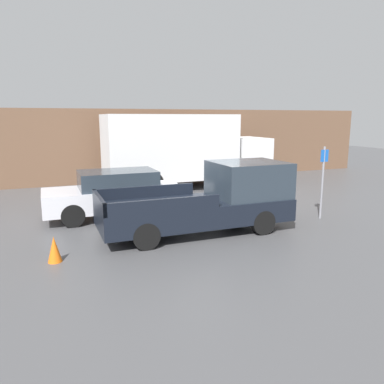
{
  "coord_description": "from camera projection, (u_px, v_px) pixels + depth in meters",
  "views": [
    {
      "loc": [
        -5.16,
        -10.76,
        3.37
      ],
      "look_at": [
        -0.81,
        0.21,
        1.02
      ],
      "focal_mm": 35.0,
      "sensor_mm": 36.0,
      "label": 1
    }
  ],
  "objects": [
    {
      "name": "delivery_truck",
      "position": [
        182.0,
        149.0,
        18.06
      ],
      "size": [
        8.09,
        2.62,
        3.53
      ],
      "color": "white",
      "rests_on": "ground"
    },
    {
      "name": "pickup_truck",
      "position": [
        213.0,
        200.0,
        11.24
      ],
      "size": [
        5.67,
        2.07,
        2.05
      ],
      "color": "black",
      "rests_on": "ground"
    },
    {
      "name": "building_wall",
      "position": [
        146.0,
        145.0,
        20.09
      ],
      "size": [
        28.0,
        0.15,
        3.83
      ],
      "color": "brown",
      "rests_on": "ground"
    },
    {
      "name": "traffic_cone",
      "position": [
        54.0,
        249.0,
        8.85
      ],
      "size": [
        0.33,
        0.33,
        0.63
      ],
      "color": "orange",
      "rests_on": "ground"
    },
    {
      "name": "car",
      "position": [
        115.0,
        193.0,
        12.88
      ],
      "size": [
        4.67,
        1.88,
        1.59
      ],
      "color": "silver",
      "rests_on": "ground"
    },
    {
      "name": "parking_sign",
      "position": [
        323.0,
        179.0,
        12.51
      ],
      "size": [
        0.3,
        0.07,
        2.44
      ],
      "color": "gray",
      "rests_on": "ground"
    },
    {
      "name": "ground_plane",
      "position": [
        217.0,
        222.0,
        12.33
      ],
      "size": [
        60.0,
        60.0,
        0.0
      ],
      "primitive_type": "plane",
      "color": "#4C4C4F"
    },
    {
      "name": "newspaper_box",
      "position": [
        236.0,
        167.0,
        21.98
      ],
      "size": [
        0.45,
        0.4,
        1.1
      ],
      "color": "#194CB2",
      "rests_on": "ground"
    }
  ]
}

